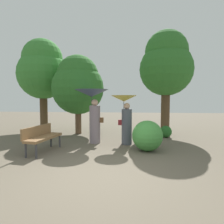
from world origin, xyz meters
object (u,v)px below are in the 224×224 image
object	(u,v)px
tree_mid_left	(78,84)
person_right	(125,112)
person_left	(93,104)
park_bench	(42,136)
tree_near_left	(43,70)
tree_near_right	(166,64)

from	to	relation	value
tree_mid_left	person_right	bearing A→B (deg)	-40.39
person_right	tree_mid_left	distance (m)	3.28
person_right	tree_mid_left	size ratio (longest dim) A/B	0.48
person_left	person_right	size ratio (longest dim) A/B	1.12
person_right	park_bench	xyz separation A→B (m)	(-2.61, -1.31, -0.71)
tree_near_left	park_bench	bearing A→B (deg)	-65.79
person_right	tree_mid_left	bearing A→B (deg)	52.98
person_left	tree_near_left	size ratio (longest dim) A/B	0.42
person_left	park_bench	bearing A→B (deg)	139.46
park_bench	person_left	bearing A→B (deg)	-36.10
person_left	tree_mid_left	world-z (taller)	tree_mid_left
person_left	tree_mid_left	bearing A→B (deg)	33.75
person_right	tree_near_right	bearing A→B (deg)	-34.95
person_right	tree_mid_left	xyz separation A→B (m)	(-2.34, 1.99, 1.17)
person_right	tree_near_left	distance (m)	5.66
person_left	park_bench	size ratio (longest dim) A/B	1.32
tree_near_right	tree_mid_left	bearing A→B (deg)	-174.98
tree_near_left	tree_near_right	bearing A→B (deg)	-4.24
park_bench	tree_mid_left	size ratio (longest dim) A/B	0.41
person_right	tree_near_right	xyz separation A→B (m)	(1.86, 2.36, 2.12)
person_left	tree_near_right	distance (m)	4.24
person_right	person_left	bearing A→B (deg)	88.00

